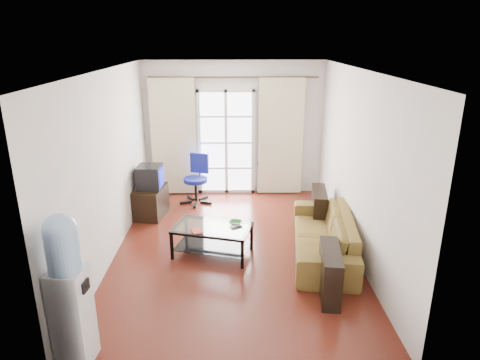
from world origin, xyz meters
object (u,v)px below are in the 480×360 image
(sofa, at_px, (323,235))
(water_cooler, at_px, (69,288))
(tv_stand, at_px, (150,202))
(coffee_table, at_px, (212,237))
(crt_tv, at_px, (149,177))
(task_chair, at_px, (197,189))

(sofa, relative_size, water_cooler, 1.39)
(tv_stand, distance_m, water_cooler, 3.74)
(coffee_table, height_order, crt_tv, crt_tv)
(sofa, distance_m, crt_tv, 3.26)
(crt_tv, height_order, task_chair, task_chair)
(water_cooler, bearing_deg, coffee_table, 66.18)
(crt_tv, distance_m, water_cooler, 3.70)
(crt_tv, relative_size, water_cooler, 0.30)
(tv_stand, xyz_separation_m, water_cooler, (-0.07, -3.70, 0.57))
(crt_tv, bearing_deg, tv_stand, 177.33)
(coffee_table, bearing_deg, water_cooler, -120.09)
(sofa, xyz_separation_m, water_cooler, (-2.93, -2.20, 0.53))
(coffee_table, xyz_separation_m, water_cooler, (-1.27, -2.20, 0.55))
(tv_stand, xyz_separation_m, task_chair, (0.79, 0.65, 0.01))
(tv_stand, bearing_deg, sofa, -19.20)
(task_chair, bearing_deg, tv_stand, -121.07)
(tv_stand, height_order, water_cooler, water_cooler)
(sofa, relative_size, task_chair, 2.33)
(coffee_table, relative_size, water_cooler, 0.78)
(sofa, height_order, coffee_table, sofa)
(sofa, height_order, crt_tv, crt_tv)
(coffee_table, relative_size, task_chair, 1.31)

